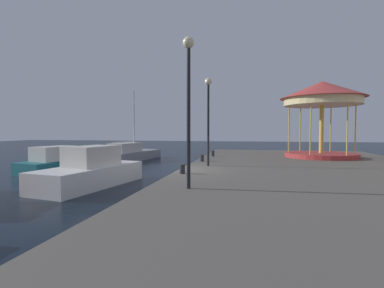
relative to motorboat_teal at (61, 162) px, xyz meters
name	(u,v)px	position (x,y,z in m)	size (l,w,h in m)	color
ground_plane	(180,186)	(8.77, -3.25, -0.60)	(120.00, 120.00, 0.00)	black
quay_dock	(325,182)	(15.21, -3.25, -0.20)	(12.89, 29.47, 0.80)	#5B564F
motorboat_teal	(61,162)	(0.00, 0.00, 0.00)	(3.36, 5.94, 1.64)	#19606B
sailboat_grey	(130,154)	(1.54, 7.31, -0.01)	(3.33, 7.48, 6.28)	gray
motorboat_white	(91,171)	(4.67, -4.18, 0.10)	(3.10, 5.91, 1.90)	white
carousel	(322,101)	(16.84, 4.58, 4.07)	(5.56, 5.56, 5.20)	#B23333
lamp_post_near_edge	(189,87)	(10.15, -7.67, 3.38)	(0.36, 0.36, 4.71)	black
lamp_post_mid_promenade	(208,106)	(9.91, -1.77, 3.27)	(0.36, 0.36, 4.53)	black
bollard_south	(182,169)	(9.22, -4.64, 0.40)	(0.24, 0.24, 0.40)	#2D2D33
bollard_north	(202,158)	(9.23, 0.34, 0.40)	(0.24, 0.24, 0.40)	#2D2D33
bollard_center	(213,153)	(9.41, 3.96, 0.40)	(0.24, 0.24, 0.40)	#2D2D33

